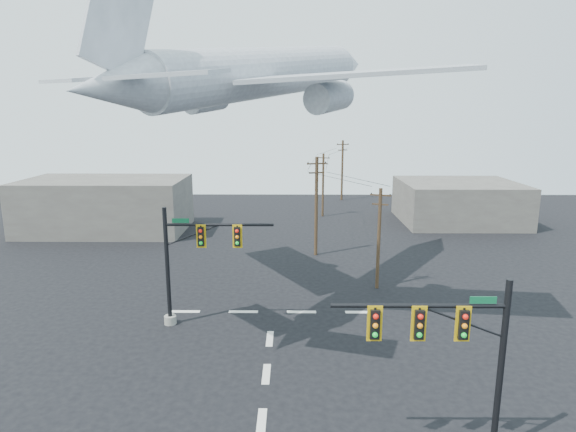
{
  "coord_description": "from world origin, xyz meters",
  "views": [
    {
      "loc": [
        1.33,
        -18.84,
        13.45
      ],
      "look_at": [
        1.13,
        5.0,
        8.27
      ],
      "focal_mm": 30.0,
      "sensor_mm": 36.0,
      "label": 1
    }
  ],
  "objects_px": {
    "airliner": "(264,74)",
    "utility_pole_b": "(316,205)",
    "signal_mast_near": "(459,359)",
    "signal_mast_far": "(190,263)",
    "utility_pole_a": "(379,237)",
    "utility_pole_c": "(323,184)",
    "utility_pole_d": "(342,169)"
  },
  "relations": [
    {
      "from": "utility_pole_d",
      "to": "signal_mast_near",
      "type": "bearing_deg",
      "value": -106.11
    },
    {
      "from": "signal_mast_far",
      "to": "airliner",
      "type": "xyz_separation_m",
      "value": [
        4.62,
        3.58,
        11.72
      ]
    },
    {
      "from": "utility_pole_b",
      "to": "utility_pole_c",
      "type": "xyz_separation_m",
      "value": [
        1.74,
        17.56,
        -0.62
      ]
    },
    {
      "from": "utility_pole_b",
      "to": "utility_pole_d",
      "type": "height_order",
      "value": "utility_pole_b"
    },
    {
      "from": "airliner",
      "to": "signal_mast_far",
      "type": "bearing_deg",
      "value": 160.2
    },
    {
      "from": "signal_mast_near",
      "to": "utility_pole_a",
      "type": "height_order",
      "value": "utility_pole_a"
    },
    {
      "from": "signal_mast_far",
      "to": "utility_pole_c",
      "type": "height_order",
      "value": "utility_pole_c"
    },
    {
      "from": "signal_mast_near",
      "to": "signal_mast_far",
      "type": "relative_size",
      "value": 0.95
    },
    {
      "from": "utility_pole_a",
      "to": "utility_pole_d",
      "type": "xyz_separation_m",
      "value": [
        1.09,
        38.33,
        0.71
      ]
    },
    {
      "from": "signal_mast_far",
      "to": "utility_pole_b",
      "type": "bearing_deg",
      "value": 60.7
    },
    {
      "from": "signal_mast_near",
      "to": "airliner",
      "type": "xyz_separation_m",
      "value": [
        -8.24,
        15.51,
        11.69
      ]
    },
    {
      "from": "utility_pole_c",
      "to": "airliner",
      "type": "height_order",
      "value": "airliner"
    },
    {
      "from": "utility_pole_b",
      "to": "signal_mast_near",
      "type": "bearing_deg",
      "value": -97.19
    },
    {
      "from": "signal_mast_near",
      "to": "utility_pole_c",
      "type": "relative_size",
      "value": 0.89
    },
    {
      "from": "signal_mast_near",
      "to": "utility_pole_a",
      "type": "bearing_deg",
      "value": 89.4
    },
    {
      "from": "utility_pole_b",
      "to": "utility_pole_c",
      "type": "height_order",
      "value": "utility_pole_b"
    },
    {
      "from": "signal_mast_far",
      "to": "utility_pole_a",
      "type": "bearing_deg",
      "value": 27.01
    },
    {
      "from": "signal_mast_near",
      "to": "utility_pole_b",
      "type": "xyz_separation_m",
      "value": [
        -4.15,
        27.45,
        0.76
      ]
    },
    {
      "from": "utility_pole_a",
      "to": "utility_pole_b",
      "type": "bearing_deg",
      "value": 136.45
    },
    {
      "from": "signal_mast_near",
      "to": "utility_pole_b",
      "type": "bearing_deg",
      "value": 98.6
    },
    {
      "from": "utility_pole_b",
      "to": "utility_pole_a",
      "type": "bearing_deg",
      "value": -79.67
    },
    {
      "from": "utility_pole_a",
      "to": "utility_pole_b",
      "type": "xyz_separation_m",
      "value": [
        -4.35,
        8.86,
        0.8
      ]
    },
    {
      "from": "signal_mast_near",
      "to": "signal_mast_far",
      "type": "distance_m",
      "value": 17.54
    },
    {
      "from": "utility_pole_b",
      "to": "utility_pole_d",
      "type": "xyz_separation_m",
      "value": [
        5.44,
        29.46,
        -0.09
      ]
    },
    {
      "from": "utility_pole_b",
      "to": "utility_pole_c",
      "type": "relative_size",
      "value": 1.14
    },
    {
      "from": "signal_mast_far",
      "to": "airliner",
      "type": "distance_m",
      "value": 13.1
    },
    {
      "from": "utility_pole_a",
      "to": "utility_pole_c",
      "type": "relative_size",
      "value": 0.96
    },
    {
      "from": "utility_pole_c",
      "to": "signal_mast_near",
      "type": "bearing_deg",
      "value": -63.01
    },
    {
      "from": "signal_mast_far",
      "to": "utility_pole_a",
      "type": "xyz_separation_m",
      "value": [
        13.05,
        6.65,
        -0.0
      ]
    },
    {
      "from": "utility_pole_d",
      "to": "airliner",
      "type": "bearing_deg",
      "value": -117.77
    },
    {
      "from": "airliner",
      "to": "utility_pole_b",
      "type": "bearing_deg",
      "value": 13.5
    },
    {
      "from": "signal_mast_near",
      "to": "utility_pole_a",
      "type": "xyz_separation_m",
      "value": [
        0.2,
        18.58,
        -0.04
      ]
    }
  ]
}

